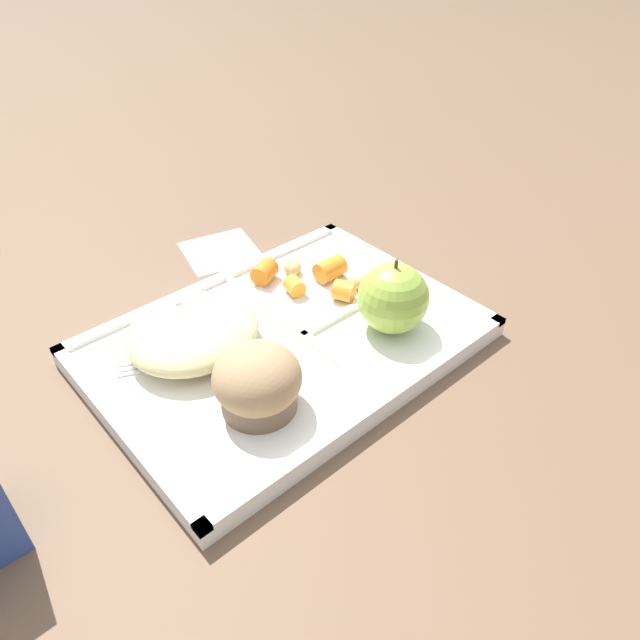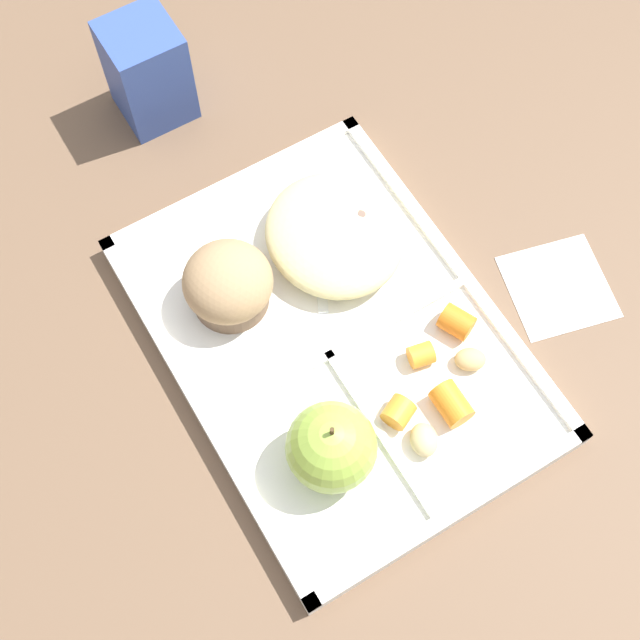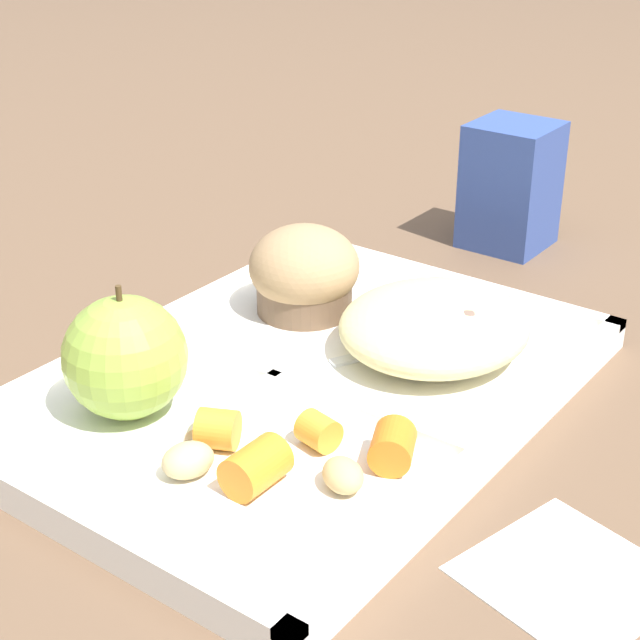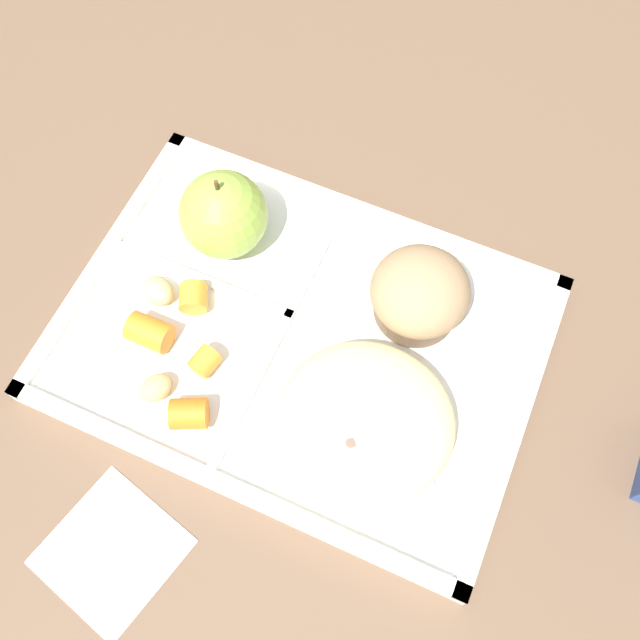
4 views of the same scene
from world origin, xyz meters
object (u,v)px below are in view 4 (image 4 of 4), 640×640
Objects in this scene: bran_muffin at (419,294)px; plastic_fork at (392,425)px; lunch_tray at (299,339)px; green_apple at (223,215)px.

bran_muffin reaches higher than plastic_fork.
lunch_tray is 4.82× the size of bran_muffin.
plastic_fork is (0.19, -0.10, -0.04)m from green_apple.
plastic_fork is (0.10, -0.04, 0.01)m from lunch_tray.
lunch_tray is 4.60× the size of green_apple.
plastic_fork is at bearing -79.44° from bran_muffin.
green_apple is 0.22m from plastic_fork.
bran_muffin reaches higher than lunch_tray.
bran_muffin is at bearing 0.00° from green_apple.
green_apple reaches higher than plastic_fork.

